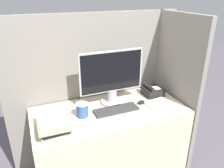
{
  "coord_description": "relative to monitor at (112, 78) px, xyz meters",
  "views": [
    {
      "loc": [
        -0.63,
        -1.24,
        1.71
      ],
      "look_at": [
        0.03,
        0.35,
        0.97
      ],
      "focal_mm": 35.0,
      "sensor_mm": 36.0,
      "label": 1
    }
  ],
  "objects": [
    {
      "name": "monitor",
      "position": [
        0.0,
        0.0,
        0.0
      ],
      "size": [
        0.59,
        0.21,
        0.5
      ],
      "color": "#B7B7BC",
      "rests_on": "desk"
    },
    {
      "name": "keyboard",
      "position": [
        -0.02,
        -0.16,
        -0.23
      ],
      "size": [
        0.39,
        0.13,
        0.02
      ],
      "color": "#333333",
      "rests_on": "desk"
    },
    {
      "name": "coffee_cup",
      "position": [
        -0.32,
        -0.13,
        -0.18
      ],
      "size": [
        0.1,
        0.1,
        0.12
      ],
      "color": "#335999",
      "rests_on": "desk"
    },
    {
      "name": "mouse",
      "position": [
        0.24,
        -0.13,
        -0.23
      ],
      "size": [
        0.07,
        0.04,
        0.03
      ],
      "color": "black",
      "rests_on": "desk"
    },
    {
      "name": "cubicle_panel_rear",
      "position": [
        -0.07,
        0.23,
        -0.22
      ],
      "size": [
        1.74,
        0.04,
        1.53
      ],
      "color": "gray",
      "rests_on": "ground_plane"
    },
    {
      "name": "cubicle_panel_right",
      "position": [
        0.64,
        -0.09,
        -0.22
      ],
      "size": [
        0.04,
        0.69,
        1.53
      ],
      "color": "gray",
      "rests_on": "ground_plane"
    },
    {
      "name": "desk",
      "position": [
        -0.07,
        -0.12,
        -0.61
      ],
      "size": [
        1.34,
        0.63,
        0.74
      ],
      "color": "beige",
      "rests_on": "ground_plane"
    },
    {
      "name": "book_stack",
      "position": [
        -0.58,
        -0.24,
        -0.18
      ],
      "size": [
        0.23,
        0.31,
        0.11
      ],
      "color": "silver",
      "rests_on": "desk"
    },
    {
      "name": "desk_telephone",
      "position": [
        0.44,
        -0.01,
        -0.2
      ],
      "size": [
        0.18,
        0.18,
        0.11
      ],
      "color": "black",
      "rests_on": "desk"
    },
    {
      "name": "paper_pile",
      "position": [
        0.39,
        -0.25,
        -0.24
      ],
      "size": [
        0.26,
        0.29,
        0.01
      ],
      "color": "white",
      "rests_on": "desk"
    }
  ]
}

